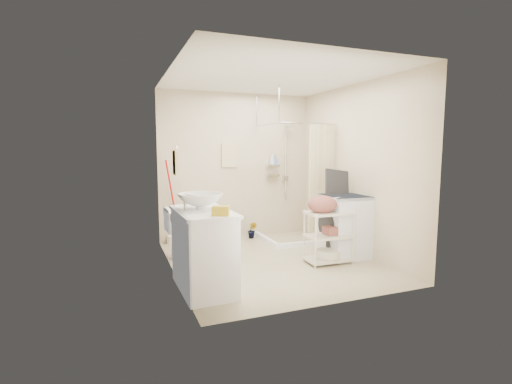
# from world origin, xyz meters

# --- Properties ---
(floor) EXTENTS (3.20, 3.20, 0.00)m
(floor) POSITION_xyz_m (0.00, 0.00, 0.00)
(floor) COLOR tan
(floor) RESTS_ON ground
(ceiling) EXTENTS (2.80, 3.20, 0.04)m
(ceiling) POSITION_xyz_m (0.00, 0.00, 2.60)
(ceiling) COLOR silver
(ceiling) RESTS_ON ground
(wall_back) EXTENTS (2.80, 0.04, 2.60)m
(wall_back) POSITION_xyz_m (0.00, 1.60, 1.30)
(wall_back) COLOR beige
(wall_back) RESTS_ON ground
(wall_front) EXTENTS (2.80, 0.04, 2.60)m
(wall_front) POSITION_xyz_m (0.00, -1.60, 1.30)
(wall_front) COLOR beige
(wall_front) RESTS_ON ground
(wall_left) EXTENTS (0.04, 3.20, 2.60)m
(wall_left) POSITION_xyz_m (-1.40, 0.00, 1.30)
(wall_left) COLOR beige
(wall_left) RESTS_ON ground
(wall_right) EXTENTS (0.04, 3.20, 2.60)m
(wall_right) POSITION_xyz_m (1.40, 0.00, 1.30)
(wall_right) COLOR beige
(wall_right) RESTS_ON ground
(vanity) EXTENTS (0.62, 1.07, 0.93)m
(vanity) POSITION_xyz_m (-1.16, -0.70, 0.46)
(vanity) COLOR white
(vanity) RESTS_ON ground
(sink) EXTENTS (0.55, 0.55, 0.18)m
(sink) POSITION_xyz_m (-1.16, -0.59, 1.02)
(sink) COLOR silver
(sink) RESTS_ON vanity
(counter_basket) EXTENTS (0.22, 0.20, 0.10)m
(counter_basket) POSITION_xyz_m (-1.06, -1.08, 0.97)
(counter_basket) COLOR gold
(counter_basket) RESTS_ON vanity
(floor_basket) EXTENTS (0.26, 0.22, 0.12)m
(floor_basket) POSITION_xyz_m (-1.03, -0.93, 0.06)
(floor_basket) COLOR yellow
(floor_basket) RESTS_ON ground
(toilet) EXTENTS (0.77, 0.47, 0.76)m
(toilet) POSITION_xyz_m (-1.04, 0.60, 0.38)
(toilet) COLOR white
(toilet) RESTS_ON ground
(mop) EXTENTS (0.15, 0.15, 1.42)m
(mop) POSITION_xyz_m (-1.22, 1.53, 0.71)
(mop) COLOR #B10C09
(mop) RESTS_ON ground
(potted_plant_a) EXTENTS (0.17, 0.13, 0.30)m
(potted_plant_a) POSITION_xyz_m (-0.09, 1.43, 0.15)
(potted_plant_a) COLOR #94542A
(potted_plant_a) RESTS_ON ground
(potted_plant_b) EXTENTS (0.21, 0.20, 0.30)m
(potted_plant_b) POSITION_xyz_m (0.21, 1.38, 0.15)
(potted_plant_b) COLOR brown
(potted_plant_b) RESTS_ON ground
(hanging_towel) EXTENTS (0.28, 0.03, 0.42)m
(hanging_towel) POSITION_xyz_m (-0.15, 1.58, 1.50)
(hanging_towel) COLOR beige
(hanging_towel) RESTS_ON wall_back
(towel_ring) EXTENTS (0.04, 0.22, 0.34)m
(towel_ring) POSITION_xyz_m (-1.38, -0.20, 1.47)
(towel_ring) COLOR #DBCA89
(towel_ring) RESTS_ON wall_left
(tp_holder) EXTENTS (0.08, 0.12, 0.14)m
(tp_holder) POSITION_xyz_m (-1.36, 0.05, 0.72)
(tp_holder) COLOR white
(tp_holder) RESTS_ON wall_left
(shower) EXTENTS (1.10, 1.10, 2.10)m
(shower) POSITION_xyz_m (0.85, 1.05, 1.05)
(shower) COLOR white
(shower) RESTS_ON ground
(shampoo_bottle_a) EXTENTS (0.11, 0.11, 0.23)m
(shampoo_bottle_a) POSITION_xyz_m (0.65, 1.51, 1.44)
(shampoo_bottle_a) COLOR silver
(shampoo_bottle_a) RESTS_ON shower
(shampoo_bottle_b) EXTENTS (0.09, 0.09, 0.17)m
(shampoo_bottle_b) POSITION_xyz_m (0.72, 1.52, 1.41)
(shampoo_bottle_b) COLOR #4D6FAD
(shampoo_bottle_b) RESTS_ON shower
(washing_machine) EXTENTS (0.65, 0.68, 0.93)m
(washing_machine) POSITION_xyz_m (1.14, -0.15, 0.46)
(washing_machine) COLOR silver
(washing_machine) RESTS_ON ground
(laundry_rack) EXTENTS (0.65, 0.39, 0.89)m
(laundry_rack) POSITION_xyz_m (0.72, -0.36, 0.44)
(laundry_rack) COLOR beige
(laundry_rack) RESTS_ON ground
(ironing_board) EXTENTS (0.39, 0.14, 1.35)m
(ironing_board) POSITION_xyz_m (1.04, -0.09, 0.68)
(ironing_board) COLOR black
(ironing_board) RESTS_ON ground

